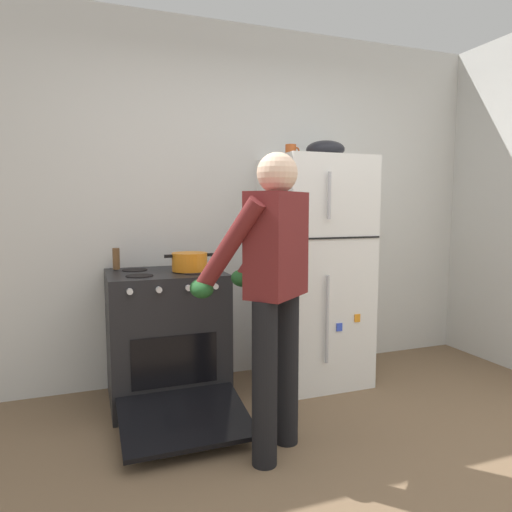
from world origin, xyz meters
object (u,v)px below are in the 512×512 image
red_pot (190,262)px  coffee_mug (291,151)px  stove_range (167,338)px  pepper_mill (116,259)px  mixing_bowl (325,149)px  person_cook (271,278)px  refrigerator (314,271)px

red_pot → coffee_mug: 1.11m
stove_range → pepper_mill: 0.65m
mixing_bowl → person_cook: bearing=-131.8°
coffee_mug → pepper_mill: bearing=173.2°
coffee_mug → mixing_bowl: (0.26, -0.05, 0.02)m
stove_range → coffee_mug: size_ratio=10.74×
coffee_mug → mixing_bowl: 0.26m
refrigerator → stove_range: 1.20m
stove_range → pepper_mill: (-0.30, 0.22, 0.53)m
mixing_bowl → refrigerator: bearing=-179.8°
refrigerator → coffee_mug: bearing=164.2°
person_cook → coffee_mug: bearing=60.2°
red_pot → person_cook: bearing=-73.3°
person_cook → mixing_bowl: (0.80, 0.89, 0.80)m
person_cook → refrigerator: bearing=51.2°
pepper_mill → coffee_mug: bearing=-6.8°
refrigerator → red_pot: (-0.97, -0.05, 0.11)m
stove_range → person_cook: bearing=-64.7°
refrigerator → red_pot: size_ratio=4.99×
refrigerator → red_pot: refrigerator is taller
person_cook → coffee_mug: 1.34m
stove_range → red_pot: bearing=-11.4°
red_pot → stove_range: bearing=168.6°
coffee_mug → stove_range: bearing=-175.9°
refrigerator → coffee_mug: size_ratio=15.06×
refrigerator → person_cook: (-0.72, -0.89, 0.11)m
coffee_mug → person_cook: bearing=-119.8°
refrigerator → person_cook: bearing=-128.8°
refrigerator → red_pot: bearing=-177.1°
stove_range → red_pot: size_ratio=3.56×
pepper_mill → red_pot: bearing=-28.5°
coffee_mug → pepper_mill: coffee_mug is taller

